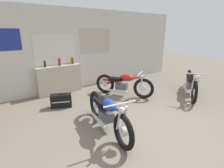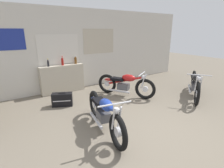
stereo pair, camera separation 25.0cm
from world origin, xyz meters
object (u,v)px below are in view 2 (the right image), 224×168
object	(u,v)px
bottle_left_center	(62,61)
motorcycle_red	(125,84)
motorcycle_blue	(104,113)
bottle_center	(76,60)
bottle_leftmost	(48,63)
motorcycle_black	(195,84)
hard_case_black	(62,100)

from	to	relation	value
bottle_left_center	motorcycle_red	xyz separation A→B (m)	(1.53, -1.45, -0.68)
bottle_left_center	motorcycle_blue	size ratio (longest dim) A/B	0.15
bottle_center	motorcycle_red	size ratio (longest dim) A/B	0.16
bottle_leftmost	motorcycle_blue	xyz separation A→B (m)	(0.36, -2.91, -0.65)
bottle_center	motorcycle_blue	distance (m)	3.03
bottle_leftmost	motorcycle_red	xyz separation A→B (m)	(1.99, -1.50, -0.66)
motorcycle_blue	bottle_leftmost	bearing A→B (deg)	97.09
motorcycle_red	motorcycle_blue	xyz separation A→B (m)	(-1.62, -1.41, 0.01)
bottle_center	bottle_left_center	bearing A→B (deg)	-174.89
bottle_leftmost	bottle_center	xyz separation A→B (m)	(0.93, -0.00, 0.01)
motorcycle_red	bottle_leftmost	bearing A→B (deg)	142.95
motorcycle_black	hard_case_black	size ratio (longest dim) A/B	3.07
bottle_left_center	bottle_center	bearing A→B (deg)	5.11
bottle_left_center	motorcycle_black	size ratio (longest dim) A/B	0.17
bottle_left_center	motorcycle_red	size ratio (longest dim) A/B	0.18
motorcycle_black	hard_case_black	xyz separation A→B (m)	(-3.83, 1.59, -0.24)
bottle_left_center	motorcycle_blue	world-z (taller)	bottle_left_center
hard_case_black	bottle_left_center	bearing A→B (deg)	68.56
bottle_left_center	motorcycle_blue	bearing A→B (deg)	-91.83
motorcycle_blue	motorcycle_black	bearing A→B (deg)	2.52
bottle_center	motorcycle_red	bearing A→B (deg)	-54.74
bottle_leftmost	bottle_left_center	distance (m)	0.46
motorcycle_red	bottle_center	bearing A→B (deg)	125.26
motorcycle_black	hard_case_black	world-z (taller)	motorcycle_black
motorcycle_black	bottle_leftmost	bearing A→B (deg)	144.36
bottle_left_center	motorcycle_black	xyz separation A→B (m)	(3.39, -2.71, -0.65)
bottle_leftmost	motorcycle_black	bearing A→B (deg)	-35.64
motorcycle_red	hard_case_black	distance (m)	2.01
motorcycle_black	hard_case_black	distance (m)	4.15
bottle_center	motorcycle_red	xyz separation A→B (m)	(1.06, -1.50, -0.67)
bottle_left_center	motorcycle_black	distance (m)	4.39
motorcycle_red	motorcycle_black	distance (m)	2.24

